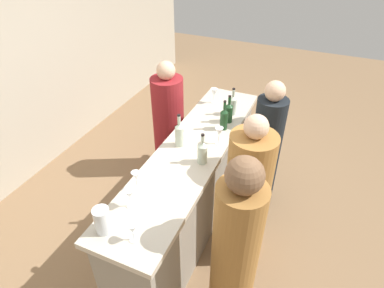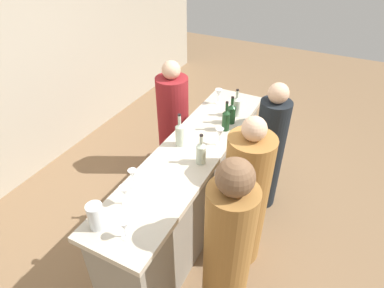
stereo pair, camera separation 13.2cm
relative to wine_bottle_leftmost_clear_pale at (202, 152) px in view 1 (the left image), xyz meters
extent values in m
plane|color=#846647|center=(0.14, 0.15, -1.10)|extent=(12.00, 12.00, 0.00)
cube|color=gray|center=(0.14, 0.15, -0.63)|extent=(2.38, 0.48, 0.95)
cube|color=beige|center=(0.14, 0.15, -0.13)|extent=(2.46, 0.56, 0.05)
cylinder|color=#B7C6B2|center=(0.00, 0.00, -0.02)|extent=(0.08, 0.08, 0.17)
cone|color=#B7C6B2|center=(0.00, 0.00, 0.08)|extent=(0.08, 0.08, 0.03)
cylinder|color=#B7C6B2|center=(0.00, 0.00, 0.13)|extent=(0.03, 0.03, 0.07)
cylinder|color=black|center=(0.00, 0.00, 0.17)|extent=(0.03, 0.03, 0.01)
cylinder|color=#B7C6B2|center=(0.15, 0.28, -0.01)|extent=(0.08, 0.08, 0.19)
cone|color=#B7C6B2|center=(0.15, 0.28, 0.10)|extent=(0.08, 0.08, 0.04)
cylinder|color=#B7C6B2|center=(0.15, 0.28, 0.16)|extent=(0.03, 0.03, 0.08)
cylinder|color=black|center=(0.15, 0.28, 0.20)|extent=(0.03, 0.03, 0.01)
cylinder|color=#193D1E|center=(0.56, 0.01, -0.02)|extent=(0.07, 0.07, 0.18)
cone|color=#193D1E|center=(0.56, 0.01, 0.09)|extent=(0.07, 0.07, 0.04)
cylinder|color=#193D1E|center=(0.56, 0.01, 0.15)|extent=(0.03, 0.03, 0.08)
cylinder|color=black|center=(0.56, 0.01, 0.19)|extent=(0.03, 0.03, 0.01)
cylinder|color=#193D1E|center=(0.71, 0.01, -0.02)|extent=(0.08, 0.08, 0.17)
cone|color=#193D1E|center=(0.71, 0.01, 0.08)|extent=(0.08, 0.08, 0.03)
cylinder|color=#193D1E|center=(0.71, 0.01, 0.13)|extent=(0.03, 0.03, 0.07)
cylinder|color=black|center=(0.71, 0.01, 0.17)|extent=(0.03, 0.03, 0.01)
cylinder|color=#B7C6B2|center=(0.87, 0.02, -0.02)|extent=(0.08, 0.08, 0.17)
cone|color=#B7C6B2|center=(0.87, 0.02, 0.08)|extent=(0.08, 0.08, 0.03)
cylinder|color=#B7C6B2|center=(0.87, 0.02, 0.14)|extent=(0.03, 0.03, 0.07)
cylinder|color=black|center=(0.87, 0.02, 0.18)|extent=(0.03, 0.03, 0.01)
cylinder|color=white|center=(0.31, -0.03, -0.10)|extent=(0.07, 0.07, 0.00)
cylinder|color=white|center=(0.31, -0.03, -0.06)|extent=(0.01, 0.01, 0.08)
cone|color=white|center=(0.31, -0.03, 0.02)|extent=(0.07, 0.07, 0.08)
cylinder|color=white|center=(-0.91, 0.10, -0.10)|extent=(0.06, 0.06, 0.00)
cylinder|color=white|center=(-0.91, 0.10, -0.07)|extent=(0.01, 0.01, 0.06)
cone|color=white|center=(-0.91, 0.10, 0.00)|extent=(0.07, 0.07, 0.08)
cylinder|color=white|center=(-0.67, 0.28, -0.10)|extent=(0.07, 0.07, 0.00)
cylinder|color=white|center=(-0.67, 0.28, -0.06)|extent=(0.01, 0.01, 0.08)
cone|color=white|center=(-0.67, 0.28, 0.02)|extent=(0.08, 0.08, 0.07)
cylinder|color=white|center=(1.02, 0.28, -0.10)|extent=(0.06, 0.06, 0.00)
cylinder|color=white|center=(1.02, 0.28, -0.06)|extent=(0.01, 0.01, 0.08)
cone|color=white|center=(1.02, 0.28, 0.02)|extent=(0.07, 0.07, 0.09)
cylinder|color=white|center=(-0.49, 0.33, -0.10)|extent=(0.07, 0.07, 0.00)
cylinder|color=white|center=(-0.49, 0.33, -0.06)|extent=(0.01, 0.01, 0.08)
cone|color=white|center=(-0.49, 0.33, 0.02)|extent=(0.07, 0.07, 0.07)
cylinder|color=silver|center=(-0.92, 0.32, -0.01)|extent=(0.11, 0.11, 0.19)
cylinder|color=black|center=(0.82, -0.39, -0.47)|extent=(0.35, 0.35, 1.27)
sphere|color=#D8AD8C|center=(0.82, -0.39, 0.26)|extent=(0.20, 0.20, 0.20)
cylinder|color=#9E6B33|center=(0.05, -0.40, -0.43)|extent=(0.40, 0.40, 1.34)
sphere|color=#D8AD8C|center=(0.05, -0.40, 0.32)|extent=(0.19, 0.19, 0.19)
cylinder|color=#9E6B33|center=(-0.61, -0.50, -0.40)|extent=(0.40, 0.40, 1.41)
sphere|color=brown|center=(-0.61, -0.50, 0.41)|extent=(0.23, 0.23, 0.23)
cylinder|color=maroon|center=(0.91, 0.80, -0.49)|extent=(0.41, 0.41, 1.23)
sphere|color=#D8AD8C|center=(0.91, 0.80, 0.22)|extent=(0.21, 0.21, 0.21)
camera|label=1|loc=(-1.98, -0.77, 1.60)|focal=30.26mm
camera|label=2|loc=(-1.92, -0.89, 1.60)|focal=30.26mm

